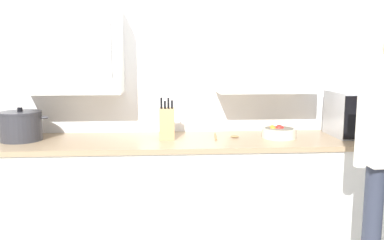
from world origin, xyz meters
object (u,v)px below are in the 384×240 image
object	(u,v)px
wooden_spoon	(225,137)
fruit_bowl	(279,132)
stock_pot	(21,126)
knife_block	(167,123)
microwave_oven	(365,114)

from	to	relation	value
wooden_spoon	fruit_bowl	bearing A→B (deg)	-2.45
wooden_spoon	stock_pot	bearing A→B (deg)	179.88
knife_block	wooden_spoon	size ratio (longest dim) A/B	1.35
stock_pot	wooden_spoon	bearing A→B (deg)	-0.12
microwave_oven	knife_block	xyz separation A→B (m)	(-1.51, 0.00, -0.05)
microwave_oven	fruit_bowl	distance (m)	0.69
knife_block	wooden_spoon	world-z (taller)	knife_block
knife_block	fruit_bowl	world-z (taller)	knife_block
microwave_oven	wooden_spoon	size ratio (longest dim) A/B	2.42
stock_pot	fruit_bowl	bearing A→B (deg)	-0.62
fruit_bowl	stock_pot	xyz separation A→B (m)	(-1.89, 0.02, 0.07)
microwave_oven	wooden_spoon	distance (m)	1.09
fruit_bowl	wooden_spoon	world-z (taller)	fruit_bowl
knife_block	stock_pot	size ratio (longest dim) A/B	0.79
fruit_bowl	stock_pot	size ratio (longest dim) A/B	0.66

